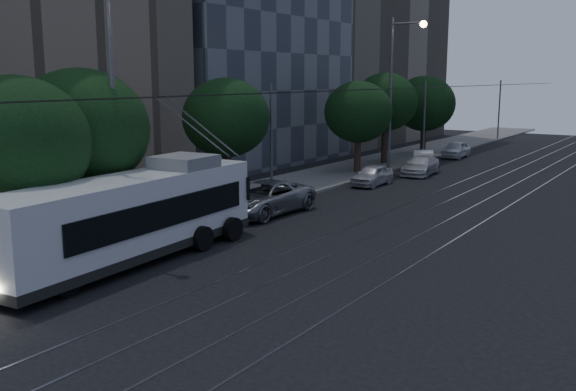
% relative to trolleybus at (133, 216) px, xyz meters
% --- Properties ---
extents(ground, '(120.00, 120.00, 0.00)m').
position_rel_trolleybus_xyz_m(ground, '(3.58, 0.76, -1.57)').
color(ground, black).
rests_on(ground, ground).
extents(sidewalk, '(5.00, 90.00, 0.15)m').
position_rel_trolleybus_xyz_m(sidewalk, '(-3.92, 20.76, -1.50)').
color(sidewalk, slate).
rests_on(sidewalk, ground).
extents(tram_rails, '(4.52, 90.00, 0.02)m').
position_rel_trolleybus_xyz_m(tram_rails, '(6.08, 20.76, -1.57)').
color(tram_rails, '#94949C').
rests_on(tram_rails, ground).
extents(overhead_wires, '(2.23, 90.00, 6.00)m').
position_rel_trolleybus_xyz_m(overhead_wires, '(-1.39, 20.76, 1.90)').
color(overhead_wires, black).
rests_on(overhead_wires, ground).
extents(trolleybus, '(3.14, 11.50, 5.63)m').
position_rel_trolleybus_xyz_m(trolleybus, '(0.00, 0.00, 0.00)').
color(trolleybus, white).
rests_on(trolleybus, ground).
extents(pickup_silver, '(2.71, 5.56, 1.52)m').
position_rel_trolleybus_xyz_m(pickup_silver, '(-0.72, 8.76, -0.81)').
color(pickup_silver, '#919398').
rests_on(pickup_silver, ground).
extents(car_white_a, '(1.43, 3.55, 1.21)m').
position_rel_trolleybus_xyz_m(car_white_a, '(-0.13, 18.82, -0.97)').
color(car_white_a, silver).
rests_on(car_white_a, ground).
extents(car_white_b, '(2.05, 4.34, 1.22)m').
position_rel_trolleybus_xyz_m(car_white_b, '(0.72, 24.30, -0.96)').
color(car_white_b, '#B5B4B9').
rests_on(car_white_b, ground).
extents(car_white_c, '(2.67, 4.09, 1.27)m').
position_rel_trolleybus_xyz_m(car_white_c, '(-0.22, 27.04, -0.94)').
color(car_white_c, white).
rests_on(car_white_c, ground).
extents(car_white_d, '(1.63, 3.85, 1.30)m').
position_rel_trolleybus_xyz_m(car_white_d, '(-0.47, 34.50, -0.93)').
color(car_white_d, silver).
rests_on(car_white_d, ground).
extents(tree_0, '(4.98, 4.98, 6.37)m').
position_rel_trolleybus_xyz_m(tree_0, '(-2.92, -2.35, 2.55)').
color(tree_0, '#2F211A').
rests_on(tree_0, ground).
extents(tree_1, '(5.09, 5.09, 6.64)m').
position_rel_trolleybus_xyz_m(tree_1, '(-3.42, 0.76, 2.76)').
color(tree_1, '#2F211A').
rests_on(tree_1, ground).
extents(tree_2, '(4.16, 4.16, 6.27)m').
position_rel_trolleybus_xyz_m(tree_2, '(-2.92, 8.76, 2.80)').
color(tree_2, '#2F211A').
rests_on(tree_2, ground).
extents(tree_3, '(4.42, 4.42, 6.05)m').
position_rel_trolleybus_xyz_m(tree_3, '(-2.92, 22.33, 2.47)').
color(tree_3, '#2F211A').
rests_on(tree_3, ground).
extents(tree_4, '(4.61, 4.61, 6.62)m').
position_rel_trolleybus_xyz_m(tree_4, '(-3.42, 27.50, 2.95)').
color(tree_4, '#2F211A').
rests_on(tree_4, ground).
extents(tree_5, '(4.85, 4.85, 6.40)m').
position_rel_trolleybus_xyz_m(tree_5, '(-2.92, 33.70, 2.63)').
color(tree_5, '#2F211A').
rests_on(tree_5, ground).
extents(streetlamp_near, '(2.36, 0.44, 9.73)m').
position_rel_trolleybus_xyz_m(streetlamp_near, '(-1.21, 0.77, 4.30)').
color(streetlamp_near, slate).
rests_on(streetlamp_near, ground).
extents(streetlamp_far, '(2.43, 0.44, 10.07)m').
position_rel_trolleybus_xyz_m(streetlamp_far, '(-1.20, 24.36, 4.49)').
color(streetlamp_far, slate).
rests_on(streetlamp_far, ground).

